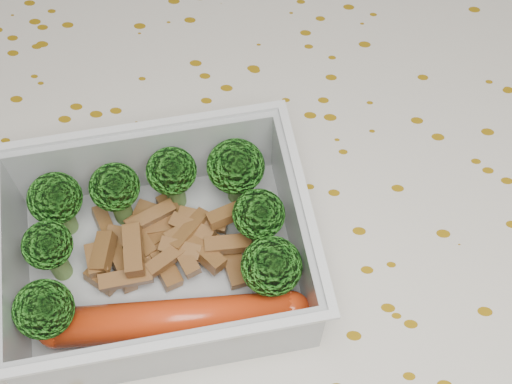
{
  "coord_description": "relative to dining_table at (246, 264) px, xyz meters",
  "views": [
    {
      "loc": [
        0.03,
        -0.23,
        1.2
      ],
      "look_at": [
        0.01,
        0.0,
        0.78
      ],
      "focal_mm": 50.0,
      "sensor_mm": 36.0,
      "label": 1
    }
  ],
  "objects": [
    {
      "name": "dining_table",
      "position": [
        0.0,
        0.0,
        0.0
      ],
      "size": [
        1.4,
        0.9,
        0.75
      ],
      "color": "brown",
      "rests_on": "ground"
    },
    {
      "name": "tablecloth",
      "position": [
        0.0,
        0.0,
        0.05
      ],
      "size": [
        1.46,
        0.96,
        0.19
      ],
      "color": "beige",
      "rests_on": "dining_table"
    },
    {
      "name": "meat_pile",
      "position": [
        -0.05,
        -0.04,
        0.11
      ],
      "size": [
        0.11,
        0.08,
        0.03
      ],
      "color": "brown",
      "rests_on": "lunch_container"
    },
    {
      "name": "lunch_container",
      "position": [
        -0.05,
        -0.05,
        0.11
      ],
      "size": [
        0.23,
        0.2,
        0.07
      ],
      "color": "silver",
      "rests_on": "tablecloth"
    },
    {
      "name": "broccoli_florets",
      "position": [
        -0.05,
        -0.03,
        0.13
      ],
      "size": [
        0.18,
        0.15,
        0.06
      ],
      "color": "#608C3F",
      "rests_on": "lunch_container"
    },
    {
      "name": "sausage",
      "position": [
        -0.03,
        -0.09,
        0.11
      ],
      "size": [
        0.17,
        0.05,
        0.03
      ],
      "color": "red",
      "rests_on": "lunch_container"
    }
  ]
}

